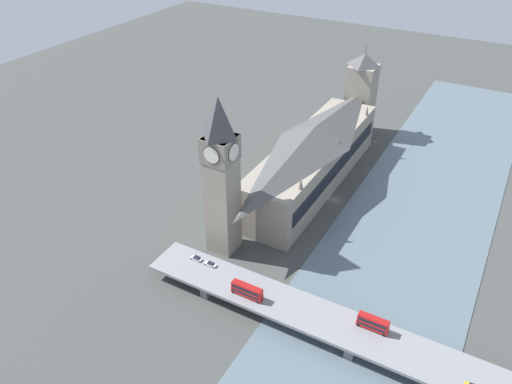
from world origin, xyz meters
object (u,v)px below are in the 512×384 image
(car_northbound_tail, at_px, (211,264))
(car_northbound_mid, at_px, (197,258))
(clock_tower, at_px, (221,174))
(double_decker_bus_lead, at_px, (247,290))
(victoria_tower, at_px, (361,95))
(double_decker_bus_mid, at_px, (373,323))
(parliament_hall, at_px, (314,156))
(road_bridge, at_px, (357,334))

(car_northbound_tail, bearing_deg, car_northbound_mid, -0.80)
(clock_tower, relative_size, double_decker_bus_lead, 5.67)
(clock_tower, xyz_separation_m, car_northbound_mid, (0.84, 17.94, -28.20))
(victoria_tower, relative_size, car_northbound_mid, 11.15)
(double_decker_bus_mid, distance_m, car_northbound_tail, 62.32)
(car_northbound_tail, bearing_deg, victoria_tower, -92.33)
(parliament_hall, relative_size, road_bridge, 0.67)
(parliament_hall, xyz_separation_m, clock_tower, (11.46, 62.12, 19.67))
(parliament_hall, xyz_separation_m, road_bridge, (-52.63, 83.64, -10.32))
(clock_tower, distance_m, road_bridge, 73.97)
(road_bridge, height_order, double_decker_bus_mid, double_decker_bus_mid)
(road_bridge, distance_m, double_decker_bus_mid, 6.44)
(double_decker_bus_lead, height_order, double_decker_bus_mid, double_decker_bus_mid)
(clock_tower, height_order, car_northbound_mid, clock_tower)
(parliament_hall, xyz_separation_m, car_northbound_mid, (12.30, 80.06, -8.53))
(clock_tower, relative_size, double_decker_bus_mid, 6.40)
(double_decker_bus_lead, bearing_deg, victoria_tower, -84.72)
(clock_tower, relative_size, victoria_tower, 1.30)
(clock_tower, height_order, double_decker_bus_lead, clock_tower)
(car_northbound_mid, bearing_deg, car_northbound_tail, 179.20)
(parliament_hall, bearing_deg, clock_tower, 79.54)
(clock_tower, bearing_deg, car_northbound_mid, 87.33)
(road_bridge, bearing_deg, double_decker_bus_lead, 5.24)
(double_decker_bus_mid, height_order, car_northbound_tail, double_decker_bus_mid)
(road_bridge, height_order, car_northbound_mid, car_northbound_mid)
(clock_tower, relative_size, car_northbound_tail, 13.93)
(victoria_tower, distance_m, car_northbound_mid, 145.58)
(parliament_hall, height_order, double_decker_bus_lead, parliament_hall)
(double_decker_bus_lead, bearing_deg, car_northbound_tail, -19.54)
(parliament_hall, relative_size, car_northbound_mid, 23.24)
(parliament_hall, xyz_separation_m, victoria_tower, (0.05, -64.07, 7.93))
(parliament_hall, bearing_deg, double_decker_bus_mid, 125.14)
(victoria_tower, relative_size, car_northbound_tail, 10.74)
(road_bridge, bearing_deg, parliament_hall, -57.82)
(victoria_tower, xyz_separation_m, double_decker_bus_lead, (-13.98, 151.26, -14.41))
(road_bridge, height_order, car_northbound_tail, car_northbound_tail)
(car_northbound_mid, relative_size, car_northbound_tail, 0.96)
(parliament_hall, distance_m, road_bridge, 99.36)
(double_decker_bus_lead, distance_m, car_northbound_mid, 27.26)
(parliament_hall, height_order, car_northbound_tail, parliament_hall)
(road_bridge, bearing_deg, car_northbound_tail, -3.42)
(victoria_tower, relative_size, double_decker_bus_lead, 4.37)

